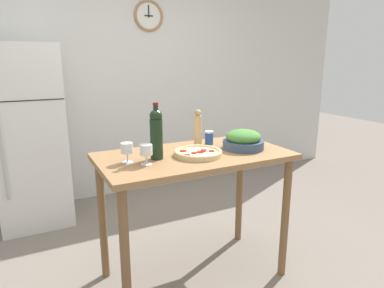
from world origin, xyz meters
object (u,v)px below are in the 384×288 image
at_px(wine_bottle, 157,133).
at_px(refrigerator, 29,137).
at_px(wine_glass_near, 146,151).
at_px(salt_canister, 209,138).
at_px(wine_glass_far, 127,149).
at_px(salad_bowl, 243,140).
at_px(pepper_mill, 198,128).
at_px(homemade_pizza, 198,153).

bearing_deg(wine_bottle, refrigerator, 115.02).
xyz_separation_m(wine_glass_near, salt_canister, (0.60, 0.27, -0.03)).
xyz_separation_m(wine_glass_far, salad_bowl, (0.84, -0.05, -0.03)).
height_order(wine_bottle, pepper_mill, wine_bottle).
xyz_separation_m(wine_glass_far, homemade_pizza, (0.47, -0.06, -0.07)).
xyz_separation_m(pepper_mill, salad_bowl, (0.25, -0.23, -0.07)).
relative_size(refrigerator, salt_canister, 16.57).
bearing_deg(wine_glass_far, salad_bowl, -3.40).
relative_size(salad_bowl, salt_canister, 2.86).
xyz_separation_m(refrigerator, salad_bowl, (1.36, -1.56, 0.15)).
distance_m(wine_glass_far, salt_canister, 0.71).
distance_m(homemade_pizza, salt_canister, 0.32).
relative_size(refrigerator, wine_glass_far, 13.49).
height_order(salad_bowl, homemade_pizza, salad_bowl).
bearing_deg(salad_bowl, wine_glass_near, -176.66).
distance_m(salad_bowl, salt_canister, 0.27).
xyz_separation_m(wine_glass_near, wine_glass_far, (-0.09, 0.09, 0.00)).
height_order(refrigerator, pepper_mill, refrigerator).
distance_m(wine_bottle, salad_bowl, 0.66).
distance_m(wine_glass_near, wine_glass_far, 0.13).
xyz_separation_m(refrigerator, wine_glass_far, (0.52, -1.51, 0.18)).
distance_m(refrigerator, wine_glass_far, 1.61).
relative_size(pepper_mill, salt_canister, 2.63).
relative_size(wine_glass_far, salad_bowl, 0.43).
bearing_deg(wine_glass_near, homemade_pizza, 5.13).
height_order(refrigerator, wine_glass_far, refrigerator).
bearing_deg(refrigerator, salt_canister, -48.09).
bearing_deg(wine_bottle, wine_glass_far, 176.91).
relative_size(pepper_mill, homemade_pizza, 0.84).
height_order(pepper_mill, salt_canister, pepper_mill).
height_order(wine_bottle, wine_glass_near, wine_bottle).
xyz_separation_m(wine_glass_far, salt_canister, (0.69, 0.17, -0.04)).
xyz_separation_m(wine_glass_near, pepper_mill, (0.50, 0.27, 0.04)).
distance_m(pepper_mill, salad_bowl, 0.35).
bearing_deg(salad_bowl, salt_canister, 125.21).
bearing_deg(wine_glass_far, pepper_mill, 16.81).
height_order(wine_glass_near, homemade_pizza, wine_glass_near).
height_order(refrigerator, wine_glass_near, refrigerator).
height_order(wine_glass_far, salad_bowl, salad_bowl).
distance_m(refrigerator, salad_bowl, 2.08).
xyz_separation_m(wine_glass_near, homemade_pizza, (0.37, 0.03, -0.07)).
bearing_deg(homemade_pizza, wine_glass_far, 172.61).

